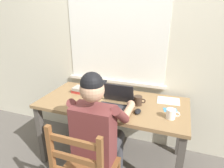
% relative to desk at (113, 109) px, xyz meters
% --- Properties ---
extents(ground_plane, '(8.00, 8.00, 0.00)m').
position_rel_desk_xyz_m(ground_plane, '(0.00, 0.00, -0.65)').
color(ground_plane, '#56514C').
extents(back_wall, '(6.00, 0.08, 2.60)m').
position_rel_desk_xyz_m(back_wall, '(-0.00, 0.45, 0.65)').
color(back_wall, beige).
rests_on(back_wall, ground).
extents(desk, '(1.56, 0.75, 0.74)m').
position_rel_desk_xyz_m(desk, '(0.00, 0.00, 0.00)').
color(desk, olive).
rests_on(desk, ground).
extents(seated_person, '(0.50, 0.60, 1.24)m').
position_rel_desk_xyz_m(seated_person, '(0.03, -0.45, 0.03)').
color(seated_person, brown).
rests_on(seated_person, ground).
extents(laptop, '(0.33, 0.31, 0.23)m').
position_rel_desk_xyz_m(laptop, '(0.07, -0.12, 0.14)').
color(laptop, '#232328').
rests_on(laptop, desk).
extents(computer_mouse, '(0.06, 0.10, 0.03)m').
position_rel_desk_xyz_m(computer_mouse, '(0.31, -0.15, 0.11)').
color(computer_mouse, black).
rests_on(computer_mouse, desk).
extents(coffee_mug_white, '(0.12, 0.08, 0.09)m').
position_rel_desk_xyz_m(coffee_mug_white, '(0.61, -0.14, 0.14)').
color(coffee_mug_white, white).
rests_on(coffee_mug_white, desk).
extents(coffee_mug_dark, '(0.12, 0.09, 0.10)m').
position_rel_desk_xyz_m(coffee_mug_dark, '(0.27, 0.02, 0.14)').
color(coffee_mug_dark, '#38281E').
rests_on(coffee_mug_dark, desk).
extents(book_stack_main, '(0.18, 0.14, 0.07)m').
position_rel_desk_xyz_m(book_stack_main, '(-0.45, 0.10, 0.13)').
color(book_stack_main, '#BC332D').
rests_on(book_stack_main, desk).
extents(paper_pile_near_laptop, '(0.24, 0.20, 0.01)m').
position_rel_desk_xyz_m(paper_pile_near_laptop, '(0.56, 0.21, 0.09)').
color(paper_pile_near_laptop, white).
rests_on(paper_pile_near_laptop, desk).
extents(landscape_photo_print, '(0.15, 0.12, 0.00)m').
position_rel_desk_xyz_m(landscape_photo_print, '(0.59, 0.01, 0.09)').
color(landscape_photo_print, teal).
rests_on(landscape_photo_print, desk).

